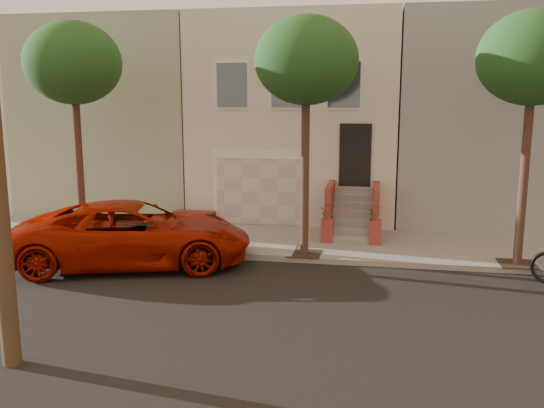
# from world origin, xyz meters

# --- Properties ---
(ground) EXTENTS (90.00, 90.00, 0.00)m
(ground) POSITION_xyz_m (0.00, 0.00, 0.00)
(ground) COLOR black
(ground) RESTS_ON ground
(sidewalk) EXTENTS (40.00, 3.70, 0.15)m
(sidewalk) POSITION_xyz_m (0.00, 5.35, 0.07)
(sidewalk) COLOR gray
(sidewalk) RESTS_ON ground
(house_row) EXTENTS (33.10, 11.70, 7.00)m
(house_row) POSITION_xyz_m (0.00, 11.19, 3.64)
(house_row) COLOR beige
(house_row) RESTS_ON sidewalk
(tree_left) EXTENTS (2.70, 2.57, 6.30)m
(tree_left) POSITION_xyz_m (-5.50, 3.90, 5.26)
(tree_left) COLOR #2D2116
(tree_left) RESTS_ON sidewalk
(tree_mid) EXTENTS (2.70, 2.57, 6.30)m
(tree_mid) POSITION_xyz_m (1.00, 3.90, 5.26)
(tree_mid) COLOR #2D2116
(tree_mid) RESTS_ON sidewalk
(tree_right) EXTENTS (2.70, 2.57, 6.30)m
(tree_right) POSITION_xyz_m (6.50, 3.90, 5.26)
(tree_right) COLOR #2D2116
(tree_right) RESTS_ON sidewalk
(pickup_truck) EXTENTS (6.59, 4.37, 1.68)m
(pickup_truck) POSITION_xyz_m (-3.32, 2.57, 0.84)
(pickup_truck) COLOR #9C1200
(pickup_truck) RESTS_ON ground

